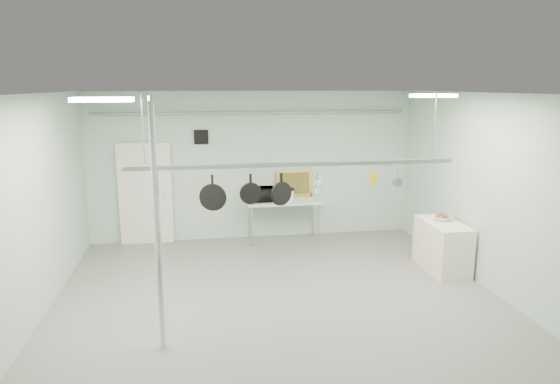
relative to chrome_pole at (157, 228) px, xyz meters
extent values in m
plane|color=gray|center=(1.70, 0.60, -1.60)|extent=(8.00, 8.00, 0.00)
cube|color=silver|center=(1.70, 0.60, 1.59)|extent=(7.00, 8.00, 0.02)
cube|color=#A1C1B1|center=(1.70, 4.59, 0.00)|extent=(7.00, 0.02, 3.20)
cube|color=#A1C1B1|center=(5.19, 0.60, 0.00)|extent=(0.02, 8.00, 3.20)
cube|color=silver|center=(-0.60, 4.54, -0.55)|extent=(1.10, 0.10, 2.20)
cube|color=black|center=(0.60, 4.57, 0.65)|extent=(0.30, 0.04, 0.30)
cylinder|color=gray|center=(1.70, 4.50, 1.15)|extent=(6.60, 0.07, 0.07)
cylinder|color=silver|center=(0.00, 0.00, 0.00)|extent=(0.08, 0.08, 3.20)
cube|color=silver|center=(2.30, 4.20, -0.72)|extent=(1.60, 0.70, 0.05)
cylinder|color=#B7B7BC|center=(1.58, 3.92, -1.17)|extent=(0.04, 0.04, 0.86)
cylinder|color=#B7B7BC|center=(1.58, 4.48, -1.17)|extent=(0.04, 0.04, 0.86)
cylinder|color=#B7B7BC|center=(3.02, 3.92, -1.17)|extent=(0.04, 0.04, 0.86)
cylinder|color=#B7B7BC|center=(3.02, 4.48, -1.17)|extent=(0.04, 0.04, 0.86)
cube|color=white|center=(4.85, 2.00, -1.15)|extent=(0.60, 1.20, 0.90)
cube|color=#B7B7BC|center=(1.90, 0.90, 0.60)|extent=(4.80, 0.06, 0.06)
cylinder|color=#B7B7BC|center=(-0.20, 0.90, 1.10)|extent=(0.02, 0.02, 0.94)
cylinder|color=#B7B7BC|center=(4.00, 0.90, 1.10)|extent=(0.02, 0.02, 0.94)
cube|color=white|center=(-0.50, -0.20, 1.56)|extent=(0.65, 0.30, 0.05)
cube|color=white|center=(4.10, 1.20, 1.56)|extent=(0.65, 0.30, 0.05)
imported|color=black|center=(1.82, 4.18, -0.55)|extent=(0.55, 0.37, 0.30)
cylinder|color=silver|center=(2.42, 4.16, -0.58)|extent=(0.24, 0.24, 0.22)
cube|color=gold|center=(2.59, 4.50, -0.41)|extent=(0.79, 0.17, 0.58)
cube|color=black|center=(2.83, 4.50, -0.57)|extent=(0.30, 0.10, 0.25)
imported|color=silver|center=(4.90, 2.15, -0.66)|extent=(0.43, 0.43, 0.08)
camera|label=1|loc=(0.53, -6.05, 1.72)|focal=32.00mm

